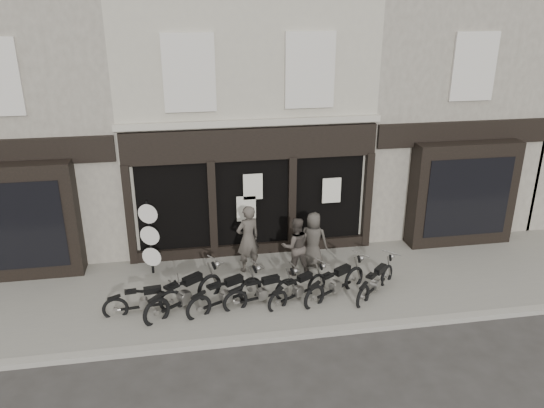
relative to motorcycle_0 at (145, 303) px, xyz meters
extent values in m
plane|color=#2D2B28|center=(3.01, -0.22, -0.37)|extent=(90.00, 90.00, 0.00)
cube|color=slate|center=(3.01, 0.68, -0.31)|extent=(30.00, 4.20, 0.12)
cube|color=gray|center=(3.01, -1.47, -0.30)|extent=(30.00, 0.25, 0.13)
cube|color=#AEA895|center=(3.01, 5.78, 3.73)|extent=(7.20, 6.00, 8.20)
cube|color=black|center=(3.01, 2.70, 3.08)|extent=(7.10, 0.18, 0.90)
cube|color=black|center=(3.01, 2.76, 1.13)|extent=(6.50, 0.10, 2.95)
cube|color=black|center=(3.01, 2.69, -0.15)|extent=(7.10, 0.20, 0.44)
cube|color=#AFA998|center=(3.01, 2.73, 3.68)|extent=(7.30, 0.22, 0.18)
cube|color=beige|center=(1.41, 2.73, 5.03)|extent=(1.35, 0.12, 2.00)
cube|color=black|center=(1.41, 2.76, 5.03)|extent=(1.05, 0.06, 1.70)
cube|color=beige|center=(4.61, 2.73, 5.03)|extent=(1.35, 0.12, 2.00)
cube|color=black|center=(4.61, 2.76, 5.03)|extent=(1.05, 0.06, 1.70)
cube|color=black|center=(-0.44, 2.68, 1.18)|extent=(0.22, 0.22, 3.00)
cube|color=black|center=(1.86, 2.68, 1.18)|extent=(0.22, 0.22, 3.00)
cube|color=black|center=(4.16, 2.68, 1.18)|extent=(0.22, 0.22, 3.00)
cube|color=black|center=(6.46, 2.68, 1.18)|extent=(0.22, 0.22, 3.00)
cube|color=silver|center=(3.01, 2.58, 1.88)|extent=(0.55, 0.04, 0.75)
cube|color=silver|center=(5.31, 2.58, 1.63)|extent=(0.55, 0.04, 0.75)
cube|color=silver|center=(2.81, 2.58, 1.23)|extent=(0.55, 0.04, 0.75)
cube|color=#9C9584|center=(-3.34, 5.78, 3.73)|extent=(5.50, 6.00, 8.20)
cube|color=black|center=(-3.34, 2.43, 1.33)|extent=(3.20, 0.70, 3.20)
cube|color=black|center=(-3.34, 2.08, 1.33)|extent=(2.60, 0.06, 2.40)
cube|color=black|center=(-3.34, 2.73, 3.13)|extent=(5.40, 0.16, 0.70)
cube|color=#9C9584|center=(9.36, 5.78, 3.73)|extent=(5.50, 6.00, 8.20)
cube|color=black|center=(9.36, 2.43, 1.33)|extent=(3.20, 0.70, 3.20)
cube|color=black|center=(9.36, 2.08, 1.33)|extent=(2.60, 0.06, 2.40)
cube|color=black|center=(9.36, 2.73, 3.13)|extent=(5.40, 0.16, 0.70)
cube|color=beige|center=(9.36, 2.74, 5.03)|extent=(1.30, 0.10, 1.90)
cube|color=black|center=(9.36, 2.77, 5.03)|extent=(1.00, 0.06, 1.60)
torus|color=black|center=(0.63, 0.06, -0.06)|extent=(0.62, 0.14, 0.62)
torus|color=black|center=(-0.68, -0.07, -0.06)|extent=(0.62, 0.14, 0.62)
cube|color=black|center=(-0.03, 0.00, -0.10)|extent=(1.08, 0.15, 0.05)
cube|color=#989590|center=(-0.01, 0.00, -0.03)|extent=(0.23, 0.18, 0.24)
cube|color=black|center=(0.21, 0.02, 0.32)|extent=(0.43, 0.19, 0.15)
cube|color=black|center=(-0.30, -0.03, 0.35)|extent=(0.29, 0.21, 0.05)
cylinder|color=#989590|center=(0.83, 0.08, 0.54)|extent=(0.08, 0.53, 0.03)
torus|color=black|center=(1.58, 0.45, 0.00)|extent=(0.66, 0.51, 0.74)
torus|color=black|center=(0.30, -0.47, 0.00)|extent=(0.66, 0.51, 0.74)
cube|color=black|center=(0.94, -0.01, -0.05)|extent=(1.08, 0.80, 0.07)
cube|color=#989590|center=(0.96, 0.00, 0.04)|extent=(0.33, 0.31, 0.28)
cube|color=black|center=(1.17, 0.15, 0.45)|extent=(0.51, 0.44, 0.18)
cube|color=black|center=(0.67, -0.20, 0.50)|extent=(0.39, 0.37, 0.07)
cylinder|color=#989590|center=(1.77, 0.58, 0.71)|extent=(0.40, 0.54, 0.04)
torus|color=black|center=(2.59, 0.22, -0.03)|extent=(0.66, 0.39, 0.69)
torus|color=black|center=(1.27, -0.43, -0.03)|extent=(0.66, 0.39, 0.69)
cube|color=black|center=(1.93, -0.11, -0.07)|extent=(1.10, 0.58, 0.06)
cube|color=#989590|center=(1.95, -0.10, 0.01)|extent=(0.30, 0.27, 0.26)
cube|color=black|center=(2.16, 0.01, 0.40)|extent=(0.49, 0.36, 0.17)
cube|color=black|center=(1.66, -0.24, 0.44)|extent=(0.36, 0.32, 0.06)
cylinder|color=#989590|center=(2.78, 0.32, 0.64)|extent=(0.30, 0.54, 0.04)
torus|color=black|center=(3.50, 0.09, -0.05)|extent=(0.65, 0.24, 0.65)
torus|color=black|center=(2.16, -0.26, -0.05)|extent=(0.65, 0.24, 0.65)
cube|color=black|center=(2.83, -0.09, -0.09)|extent=(1.11, 0.33, 0.06)
cube|color=#989590|center=(2.85, -0.08, -0.01)|extent=(0.26, 0.22, 0.25)
cube|color=black|center=(3.07, -0.02, 0.35)|extent=(0.46, 0.27, 0.16)
cube|color=black|center=(2.56, -0.16, 0.39)|extent=(0.32, 0.26, 0.06)
cylinder|color=#989590|center=(3.70, 0.14, 0.58)|extent=(0.17, 0.54, 0.03)
torus|color=black|center=(4.32, 0.24, -0.07)|extent=(0.57, 0.37, 0.61)
torus|color=black|center=(3.18, -0.40, -0.07)|extent=(0.57, 0.37, 0.61)
cube|color=black|center=(3.75, -0.08, -0.10)|extent=(0.95, 0.57, 0.05)
cube|color=#989590|center=(3.77, -0.07, -0.03)|extent=(0.27, 0.25, 0.23)
cube|color=black|center=(3.95, 0.03, 0.31)|extent=(0.44, 0.34, 0.15)
cube|color=black|center=(3.52, -0.21, 0.35)|extent=(0.32, 0.29, 0.05)
cylinder|color=#989590|center=(4.49, 0.34, 0.53)|extent=(0.29, 0.47, 0.03)
torus|color=black|center=(5.34, 0.32, -0.03)|extent=(0.63, 0.43, 0.68)
torus|color=black|center=(4.09, -0.43, -0.03)|extent=(0.63, 0.43, 0.68)
cube|color=black|center=(4.72, -0.06, -0.07)|extent=(1.05, 0.66, 0.06)
cube|color=#989590|center=(4.74, -0.05, 0.01)|extent=(0.30, 0.28, 0.26)
cube|color=black|center=(4.94, 0.08, 0.39)|extent=(0.48, 0.38, 0.17)
cube|color=black|center=(4.46, -0.21, 0.43)|extent=(0.36, 0.33, 0.06)
cylinder|color=#989590|center=(5.53, 0.43, 0.63)|extent=(0.33, 0.52, 0.04)
torus|color=black|center=(6.27, 0.36, -0.06)|extent=(0.51, 0.49, 0.63)
torus|color=black|center=(5.30, -0.55, -0.06)|extent=(0.51, 0.49, 0.63)
cube|color=black|center=(5.78, -0.09, -0.10)|extent=(0.83, 0.79, 0.06)
cube|color=#989590|center=(5.80, -0.08, -0.02)|extent=(0.27, 0.27, 0.24)
cube|color=black|center=(5.96, 0.07, 0.33)|extent=(0.42, 0.40, 0.16)
cube|color=black|center=(5.58, -0.28, 0.36)|extent=(0.33, 0.32, 0.06)
cylinder|color=#989590|center=(6.42, 0.50, 0.55)|extent=(0.39, 0.41, 0.03)
imported|color=#453F38|center=(2.73, 1.67, 0.71)|extent=(0.82, 0.69, 1.92)
imported|color=#403933|center=(3.98, 1.29, 0.57)|extent=(0.81, 0.64, 1.63)
imported|color=#3B3731|center=(4.55, 1.61, 0.56)|extent=(0.93, 0.80, 1.61)
cylinder|color=black|center=(0.11, 1.95, -0.34)|extent=(0.35, 0.35, 0.06)
cylinder|color=black|center=(0.11, 1.95, 0.75)|extent=(0.07, 0.07, 2.24)
cylinder|color=black|center=(0.11, 1.92, 1.53)|extent=(0.53, 0.23, 0.55)
cylinder|color=beige|center=(0.11, 1.90, 1.53)|extent=(0.51, 0.20, 0.55)
cylinder|color=black|center=(0.11, 1.92, 0.90)|extent=(0.53, 0.23, 0.55)
cylinder|color=beige|center=(0.11, 1.90, 0.90)|extent=(0.51, 0.20, 0.55)
cylinder|color=black|center=(0.11, 1.92, 0.27)|extent=(0.53, 0.23, 0.55)
cylinder|color=beige|center=(0.11, 1.90, 0.27)|extent=(0.51, 0.20, 0.55)
camera|label=1|loc=(1.16, -11.37, 6.85)|focal=35.00mm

